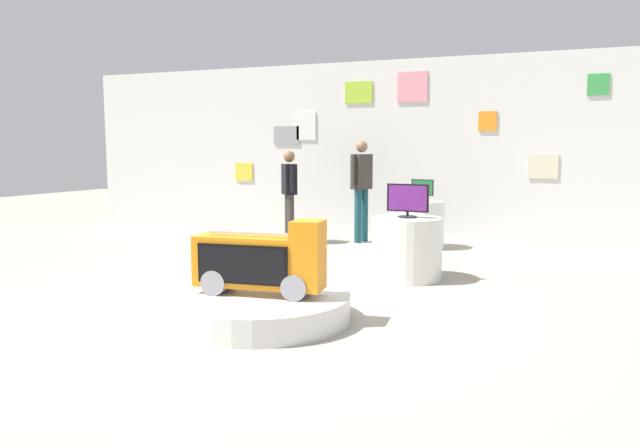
{
  "coord_description": "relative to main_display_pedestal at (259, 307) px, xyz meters",
  "views": [
    {
      "loc": [
        2.65,
        -5.46,
        1.58
      ],
      "look_at": [
        0.48,
        0.35,
        0.82
      ],
      "focal_mm": 33.09,
      "sensor_mm": 36.0,
      "label": 1
    }
  ],
  "objects": [
    {
      "name": "ground_plane",
      "position": [
        -0.22,
        0.57,
        -0.12
      ],
      "size": [
        30.0,
        30.0,
        0.0
      ],
      "primitive_type": "plane",
      "color": "#A8A091"
    },
    {
      "name": "back_wall_display",
      "position": [
        -0.22,
        5.86,
        1.5
      ],
      "size": [
        12.84,
        0.13,
        3.24
      ],
      "color": "silver",
      "rests_on": "ground"
    },
    {
      "name": "main_display_pedestal",
      "position": [
        0.0,
        0.0,
        0.0
      ],
      "size": [
        1.73,
        1.73,
        0.25
      ],
      "primitive_type": "cylinder",
      "color": "silver",
      "rests_on": "ground"
    },
    {
      "name": "novelty_firetruck_tv",
      "position": [
        0.02,
        -0.0,
        0.42
      ],
      "size": [
        1.26,
        0.46,
        0.72
      ],
      "color": "gray",
      "rests_on": "main_display_pedestal"
    },
    {
      "name": "display_pedestal_left_rear",
      "position": [
        0.64,
        4.75,
        0.26
      ],
      "size": [
        0.73,
        0.73,
        0.77
      ],
      "primitive_type": "cylinder",
      "color": "silver",
      "rests_on": "ground"
    },
    {
      "name": "tv_on_left_rear",
      "position": [
        0.64,
        4.75,
        0.85
      ],
      "size": [
        0.38,
        0.17,
        0.36
      ],
      "color": "black",
      "rests_on": "display_pedestal_left_rear"
    },
    {
      "name": "display_pedestal_center_rear",
      "position": [
        0.92,
        2.27,
        0.26
      ],
      "size": [
        0.87,
        0.87,
        0.77
      ],
      "primitive_type": "cylinder",
      "color": "silver",
      "rests_on": "ground"
    },
    {
      "name": "tv_on_center_rear",
      "position": [
        0.92,
        2.27,
        0.87
      ],
      "size": [
        0.53,
        0.23,
        0.42
      ],
      "color": "black",
      "rests_on": "display_pedestal_center_rear"
    },
    {
      "name": "shopper_browsing_near_truck",
      "position": [
        -1.62,
        4.46,
        0.82
      ],
      "size": [
        0.39,
        0.47,
        1.6
      ],
      "color": "#38332D",
      "rests_on": "ground"
    },
    {
      "name": "shopper_browsing_rear",
      "position": [
        -0.47,
        4.99,
        0.92
      ],
      "size": [
        0.32,
        0.53,
        1.77
      ],
      "color": "#194751",
      "rests_on": "ground"
    }
  ]
}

